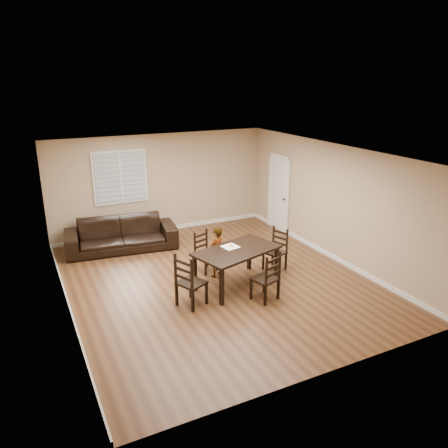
{
  "coord_description": "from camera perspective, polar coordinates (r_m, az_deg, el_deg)",
  "views": [
    {
      "loc": [
        -3.57,
        -7.65,
        4.13
      ],
      "look_at": [
        0.49,
        0.62,
        1.0
      ],
      "focal_mm": 35.0,
      "sensor_mm": 36.0,
      "label": 1
    }
  ],
  "objects": [
    {
      "name": "sofa",
      "position": [
        11.15,
        -13.27,
        -1.34
      ],
      "size": [
        2.8,
        1.38,
        0.79
      ],
      "primitive_type": "imported",
      "rotation": [
        0.0,
        0.0,
        -0.13
      ],
      "color": "black",
      "rests_on": "ground"
    },
    {
      "name": "chair_right",
      "position": [
        9.87,
        7.06,
        -3.39
      ],
      "size": [
        0.53,
        0.54,
        0.95
      ],
      "rotation": [
        0.0,
        0.0,
        -1.2
      ],
      "color": "black",
      "rests_on": "ground"
    },
    {
      "name": "room",
      "position": [
        8.92,
        -1.4,
        3.67
      ],
      "size": [
        6.04,
        7.04,
        2.72
      ],
      "color": "tan",
      "rests_on": "ground"
    },
    {
      "name": "chair_near",
      "position": [
        9.73,
        -2.78,
        -3.72
      ],
      "size": [
        0.51,
        0.5,
        0.91
      ],
      "rotation": [
        0.0,
        0.0,
        0.33
      ],
      "color": "black",
      "rests_on": "ground"
    },
    {
      "name": "chair_left",
      "position": [
        8.18,
        -4.91,
        -7.8
      ],
      "size": [
        0.6,
        0.62,
        1.06
      ],
      "rotation": [
        0.0,
        0.0,
        2.01
      ],
      "color": "black",
      "rests_on": "ground"
    },
    {
      "name": "dining_table",
      "position": [
        8.87,
        1.69,
        -3.85
      ],
      "size": [
        1.92,
        1.41,
        0.81
      ],
      "rotation": [
        0.0,
        0.0,
        0.28
      ],
      "color": "black",
      "rests_on": "ground"
    },
    {
      "name": "child",
      "position": [
        9.35,
        -0.98,
        -3.68
      ],
      "size": [
        0.48,
        0.41,
        1.12
      ],
      "primitive_type": "imported",
      "rotation": [
        0.0,
        0.0,
        3.55
      ],
      "color": "gray",
      "rests_on": "ground"
    },
    {
      "name": "ground",
      "position": [
        9.39,
        -1.05,
        -7.31
      ],
      "size": [
        7.0,
        7.0,
        0.0
      ],
      "primitive_type": "plane",
      "color": "brown",
      "rests_on": "ground"
    },
    {
      "name": "chair_far",
      "position": [
        8.41,
        6.01,
        -7.25
      ],
      "size": [
        0.56,
        0.54,
        1.0
      ],
      "rotation": [
        0.0,
        0.0,
        3.46
      ],
      "color": "black",
      "rests_on": "ground"
    },
    {
      "name": "donut",
      "position": [
        8.97,
        0.93,
        -2.81
      ],
      "size": [
        0.11,
        0.11,
        0.04
      ],
      "color": "gold",
      "rests_on": "napkin"
    },
    {
      "name": "napkin",
      "position": [
        8.97,
        0.83,
        -2.98
      ],
      "size": [
        0.36,
        0.36,
        0.0
      ],
      "primitive_type": "cube",
      "rotation": [
        0.0,
        0.0,
        0.19
      ],
      "color": "white",
      "rests_on": "dining_table"
    }
  ]
}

